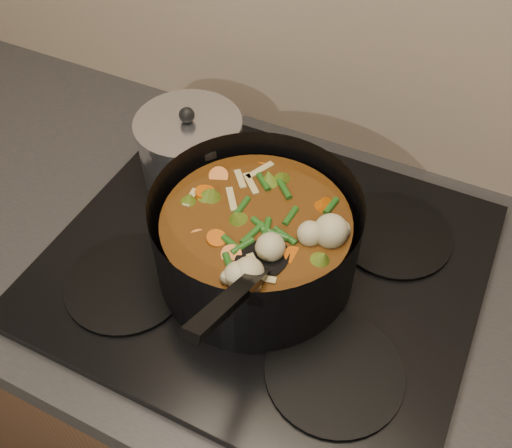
% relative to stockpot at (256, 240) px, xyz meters
% --- Properties ---
extents(counter, '(2.64, 0.64, 0.91)m').
position_rel_stockpot_xyz_m(counter, '(0.00, 0.02, -0.54)').
color(counter, brown).
rests_on(counter, ground).
extents(stovetop, '(0.62, 0.54, 0.03)m').
position_rel_stockpot_xyz_m(stovetop, '(0.00, 0.02, -0.08)').
color(stovetop, black).
rests_on(stovetop, counter).
extents(stockpot, '(0.33, 0.41, 0.21)m').
position_rel_stockpot_xyz_m(stockpot, '(0.00, 0.00, 0.00)').
color(stockpot, black).
rests_on(stockpot, stovetop).
extents(saucepan, '(0.17, 0.17, 0.14)m').
position_rel_stockpot_xyz_m(saucepan, '(-0.18, 0.13, -0.01)').
color(saucepan, silver).
rests_on(saucepan, stovetop).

